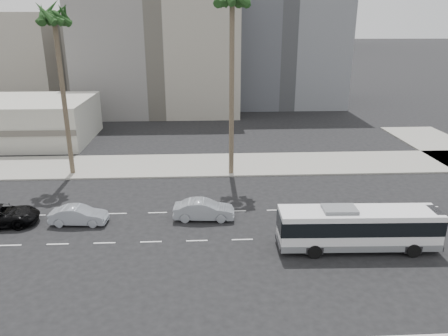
{
  "coord_description": "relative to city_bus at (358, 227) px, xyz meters",
  "views": [
    {
      "loc": [
        -5.48,
        -24.92,
        13.62
      ],
      "look_at": [
        -4.01,
        4.0,
        3.66
      ],
      "focal_mm": 34.13,
      "sensor_mm": 36.0,
      "label": 1
    }
  ],
  "objects": [
    {
      "name": "car_a",
      "position": [
        -9.6,
        4.79,
        -0.77
      ],
      "size": [
        1.79,
        4.48,
        1.45
      ],
      "primitive_type": "imported",
      "rotation": [
        0.0,
        0.0,
        1.51
      ],
      "color": "#969BA4",
      "rests_on": "ground"
    },
    {
      "name": "midrise_beige_far",
      "position": [
        -42.1,
        51.51,
        6.0
      ],
      "size": [
        18.0,
        16.0,
        15.0
      ],
      "primitive_type": "cube",
      "color": "gray",
      "rests_on": "ground"
    },
    {
      "name": "sidewalk_north",
      "position": [
        -4.1,
        17.01,
        -1.42
      ],
      "size": [
        120.0,
        7.0,
        0.15
      ],
      "primitive_type": "cube",
      "color": "gray",
      "rests_on": "ground"
    },
    {
      "name": "car_c",
      "position": [
        -23.97,
        4.55,
        -0.77
      ],
      "size": [
        2.94,
        5.45,
        1.45
      ],
      "primitive_type": "imported",
      "rotation": [
        0.0,
        0.0,
        1.67
      ],
      "color": "black",
      "rests_on": "ground"
    },
    {
      "name": "car_b",
      "position": [
        -18.47,
        4.45,
        -0.84
      ],
      "size": [
        1.66,
        4.09,
        1.32
      ],
      "primitive_type": "imported",
      "rotation": [
        0.0,
        0.0,
        1.5
      ],
      "color": "#959BA5",
      "rests_on": "ground"
    },
    {
      "name": "ground",
      "position": [
        -4.1,
        1.51,
        -1.5
      ],
      "size": [
        700.0,
        700.0,
        0.0
      ],
      "primitive_type": "plane",
      "color": "black",
      "rests_on": "ground"
    },
    {
      "name": "midrise_beige_west",
      "position": [
        -16.1,
        46.51,
        7.5
      ],
      "size": [
        24.0,
        18.0,
        18.0
      ],
      "primitive_type": "cube",
      "color": "gray",
      "rests_on": "ground"
    },
    {
      "name": "palm_mid",
      "position": [
        -21.92,
        15.11,
        12.23
      ],
      "size": [
        4.94,
        4.94,
        15.26
      ],
      "rotation": [
        0.0,
        0.0,
        0.26
      ],
      "color": "brown",
      "rests_on": "ground"
    },
    {
      "name": "palm_near",
      "position": [
        -6.98,
        14.33,
        13.68
      ],
      "size": [
        4.98,
        4.98,
        16.75
      ],
      "rotation": [
        0.0,
        0.0,
        0.03
      ],
      "color": "brown",
      "rests_on": "ground"
    },
    {
      "name": "midrise_gray_center",
      "position": [
        3.9,
        53.51,
        11.5
      ],
      "size": [
        20.0,
        20.0,
        26.0
      ],
      "primitive_type": "cube",
      "color": "#54565D",
      "rests_on": "ground"
    },
    {
      "name": "city_bus",
      "position": [
        0.0,
        0.0,
        0.0
      ],
      "size": [
        10.0,
        2.52,
        2.85
      ],
      "rotation": [
        0.0,
        0.0,
        -0.03
      ],
      "color": "silver",
      "rests_on": "ground"
    }
  ]
}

